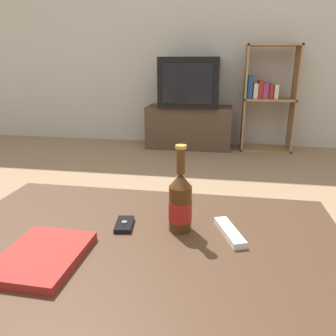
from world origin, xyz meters
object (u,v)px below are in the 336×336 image
at_px(beer_bottle, 180,202).
at_px(remote_control, 230,232).
at_px(cell_phone, 124,224).
at_px(table_book, 42,256).
at_px(tv_stand, 189,127).
at_px(bookshelf, 266,96).
at_px(television, 190,82).

distance_m(beer_bottle, remote_control, 0.17).
relative_size(cell_phone, remote_control, 0.62).
distance_m(remote_control, table_book, 0.53).
relative_size(tv_stand, bookshelf, 0.85).
xyz_separation_m(tv_stand, cell_phone, (0.08, -2.67, 0.19)).
bearing_deg(television, beer_bottle, -84.52).
height_order(tv_stand, cell_phone, tv_stand).
distance_m(beer_bottle, cell_phone, 0.19).
height_order(bookshelf, remote_control, bookshelf).
height_order(cell_phone, table_book, table_book).
distance_m(beer_bottle, table_book, 0.41).
height_order(television, cell_phone, television).
bearing_deg(tv_stand, television, -90.00).
relative_size(bookshelf, remote_control, 6.35).
height_order(bookshelf, cell_phone, bookshelf).
relative_size(bookshelf, cell_phone, 10.31).
bearing_deg(tv_stand, cell_phone, -88.30).
xyz_separation_m(beer_bottle, remote_control, (0.15, -0.01, -0.08)).
height_order(tv_stand, remote_control, tv_stand).
bearing_deg(television, table_book, -91.55).
height_order(beer_bottle, cell_phone, beer_bottle).
relative_size(television, bookshelf, 0.57).
relative_size(cell_phone, table_book, 0.41).
bearing_deg(bookshelf, television, -176.69).
bearing_deg(beer_bottle, cell_phone, -177.02).
bearing_deg(remote_control, table_book, -176.87).
bearing_deg(bookshelf, beer_bottle, -101.46).
relative_size(remote_control, table_book, 0.66).
height_order(beer_bottle, remote_control, beer_bottle).
height_order(bookshelf, table_book, bookshelf).
bearing_deg(table_book, beer_bottle, 34.92).
xyz_separation_m(cell_phone, table_book, (-0.16, -0.21, 0.00)).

